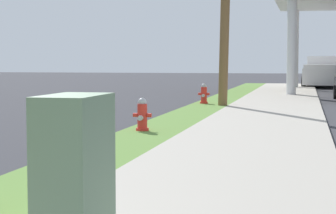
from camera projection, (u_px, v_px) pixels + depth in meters
fire_hydrant_second at (142, 116)px, 14.09m from camera, size 0.42×0.38×0.74m
fire_hydrant_third at (204, 95)px, 23.00m from camera, size 0.42×0.37×0.74m
utility_cabinet at (75, 184)px, 4.90m from camera, size 0.49×0.84×1.31m
truck_white_on_apron at (322, 73)px, 40.01m from camera, size 2.54×5.55×1.97m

